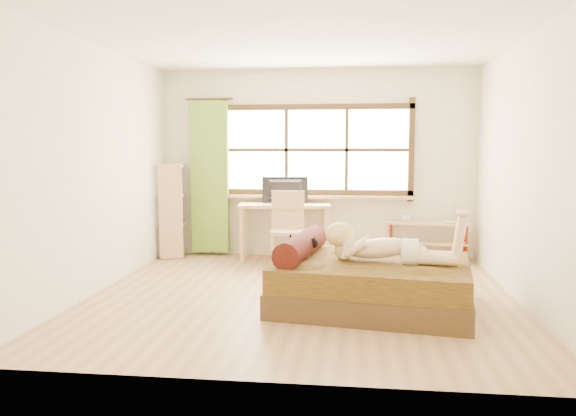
# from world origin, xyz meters

# --- Properties ---
(floor) EXTENTS (4.50, 4.50, 0.00)m
(floor) POSITION_xyz_m (0.00, 0.00, 0.00)
(floor) COLOR #9E754C
(floor) RESTS_ON ground
(ceiling) EXTENTS (4.50, 4.50, 0.00)m
(ceiling) POSITION_xyz_m (0.00, 0.00, 2.70)
(ceiling) COLOR white
(ceiling) RESTS_ON wall_back
(wall_back) EXTENTS (4.50, 0.00, 4.50)m
(wall_back) POSITION_xyz_m (0.00, 2.25, 1.35)
(wall_back) COLOR silver
(wall_back) RESTS_ON floor
(wall_front) EXTENTS (4.50, 0.00, 4.50)m
(wall_front) POSITION_xyz_m (0.00, -2.25, 1.35)
(wall_front) COLOR silver
(wall_front) RESTS_ON floor
(wall_left) EXTENTS (0.00, 4.50, 4.50)m
(wall_left) POSITION_xyz_m (-2.25, 0.00, 1.35)
(wall_left) COLOR silver
(wall_left) RESTS_ON floor
(wall_right) EXTENTS (0.00, 4.50, 4.50)m
(wall_right) POSITION_xyz_m (2.25, 0.00, 1.35)
(wall_right) COLOR silver
(wall_right) RESTS_ON floor
(window) EXTENTS (2.80, 0.16, 1.46)m
(window) POSITION_xyz_m (0.00, 2.22, 1.51)
(window) COLOR #FFEDBF
(window) RESTS_ON wall_back
(curtain) EXTENTS (0.55, 0.10, 2.20)m
(curtain) POSITION_xyz_m (-1.55, 2.13, 1.15)
(curtain) COLOR #548F27
(curtain) RESTS_ON wall_back
(bed) EXTENTS (2.08, 1.76, 0.71)m
(bed) POSITION_xyz_m (0.70, -0.31, 0.25)
(bed) COLOR #362110
(bed) RESTS_ON floor
(woman) EXTENTS (1.35, 0.57, 0.56)m
(woman) POSITION_xyz_m (0.90, -0.37, 0.75)
(woman) COLOR beige
(woman) RESTS_ON bed
(kitten) EXTENTS (0.29, 0.15, 0.22)m
(kitten) POSITION_xyz_m (0.03, -0.22, 0.58)
(kitten) COLOR black
(kitten) RESTS_ON bed
(desk) EXTENTS (1.32, 0.70, 0.80)m
(desk) POSITION_xyz_m (-0.43, 1.95, 0.69)
(desk) COLOR tan
(desk) RESTS_ON floor
(monitor) EXTENTS (0.65, 0.15, 0.37)m
(monitor) POSITION_xyz_m (-0.43, 2.00, 0.98)
(monitor) COLOR black
(monitor) RESTS_ON desk
(chair) EXTENTS (0.49, 0.49, 1.00)m
(chair) POSITION_xyz_m (-0.34, 1.59, 0.56)
(chair) COLOR tan
(chair) RESTS_ON floor
(pipe_shelf) EXTENTS (1.13, 0.38, 0.63)m
(pipe_shelf) POSITION_xyz_m (1.59, 2.07, 0.41)
(pipe_shelf) COLOR tan
(pipe_shelf) RESTS_ON floor
(cup) EXTENTS (0.13, 0.13, 0.09)m
(cup) POSITION_xyz_m (1.28, 2.07, 0.60)
(cup) COLOR gray
(cup) RESTS_ON pipe_shelf
(book) EXTENTS (0.19, 0.24, 0.02)m
(book) POSITION_xyz_m (1.78, 2.07, 0.56)
(book) COLOR gray
(book) RESTS_ON pipe_shelf
(bookshelf) EXTENTS (0.44, 0.64, 1.35)m
(bookshelf) POSITION_xyz_m (-2.08, 2.03, 0.69)
(bookshelf) COLOR tan
(bookshelf) RESTS_ON floor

